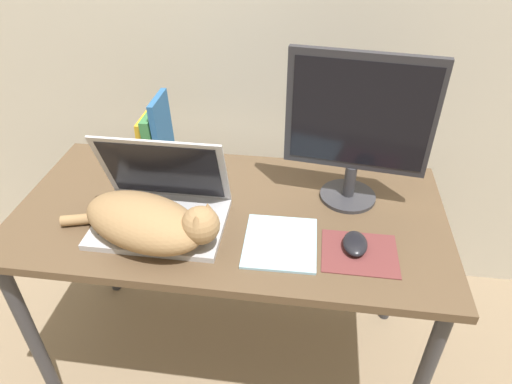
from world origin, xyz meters
name	(u,v)px	position (x,y,z in m)	size (l,w,h in m)	color
desk	(230,230)	(0.00, 0.33, 0.66)	(1.32, 0.65, 0.74)	brown
laptop	(161,207)	(-0.19, 0.25, 0.79)	(0.38, 0.27, 0.27)	#B7B7BC
cat	(149,222)	(-0.19, 0.16, 0.81)	(0.49, 0.30, 0.15)	#99754C
external_monitor	(358,125)	(0.36, 0.44, 1.00)	(0.42, 0.18, 0.47)	#333338
mousepad	(360,253)	(0.39, 0.18, 0.74)	(0.21, 0.17, 0.00)	brown
computer_mouse	(355,243)	(0.38, 0.20, 0.76)	(0.07, 0.10, 0.03)	black
book_row	(156,137)	(-0.30, 0.56, 0.85)	(0.09, 0.16, 0.26)	gold
notepad	(280,242)	(0.17, 0.19, 0.75)	(0.21, 0.23, 0.01)	#99C6E0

